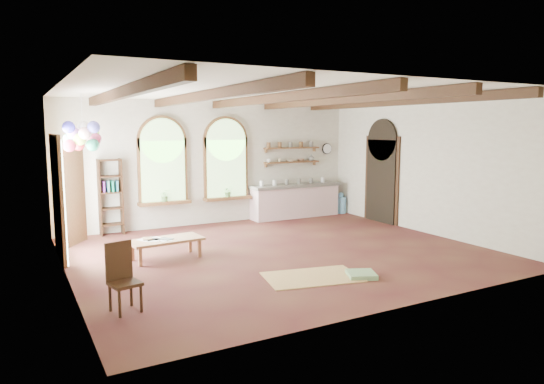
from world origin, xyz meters
TOP-DOWN VIEW (x-y plane):
  - floor at (0.00, 0.00)m, footprint 8.00×8.00m
  - ceiling_beams at (0.00, 0.00)m, footprint 6.20×6.80m
  - window_left at (-1.40, 3.43)m, footprint 1.30×0.28m
  - window_right at (0.30, 3.43)m, footprint 1.30×0.28m
  - left_doorway at (-3.95, 1.80)m, footprint 0.10×1.90m
  - right_doorway at (3.95, 1.50)m, footprint 0.10×1.30m
  - kitchen_counter at (2.30, 3.20)m, footprint 2.68×0.62m
  - wall_shelf_lower at (2.30, 3.38)m, footprint 1.70×0.24m
  - wall_shelf_upper at (2.30, 3.38)m, footprint 1.70×0.24m
  - wall_clock at (3.55, 3.45)m, footprint 0.32×0.04m
  - bookshelf at (-2.70, 3.32)m, footprint 0.53×0.32m
  - coffee_table at (-2.18, 0.60)m, footprint 1.43×0.75m
  - side_chair at (-3.46, -1.78)m, footprint 0.46×0.46m
  - floor_mat at (-0.35, -1.74)m, footprint 1.76×1.29m
  - floor_cushion at (0.41, -2.11)m, footprint 0.61×0.61m
  - water_jug_a at (3.10, 3.10)m, footprint 0.28×0.28m
  - water_jug_b at (3.82, 3.09)m, footprint 0.32×0.32m
  - balloon_cluster at (-3.41, 2.06)m, footprint 0.78×0.82m
  - table_book at (-2.59, 0.76)m, footprint 0.22×0.28m
  - tablet at (-2.19, 0.58)m, footprint 0.29×0.32m
  - potted_plant_left at (-1.40, 3.32)m, footprint 0.27×0.23m
  - potted_plant_right at (0.30, 3.32)m, footprint 0.27×0.23m
  - shelf_cup_a at (1.55, 3.38)m, footprint 0.12×0.10m
  - shelf_cup_b at (1.90, 3.38)m, footprint 0.10×0.10m
  - shelf_bowl_a at (2.25, 3.38)m, footprint 0.22×0.22m
  - shelf_bowl_b at (2.60, 3.38)m, footprint 0.20×0.20m
  - shelf_vase at (2.95, 3.38)m, footprint 0.18×0.18m

SIDE VIEW (x-z plane):
  - floor at x=0.00m, z-range 0.00..0.00m
  - floor_mat at x=-0.35m, z-range 0.00..0.02m
  - floor_cushion at x=0.41m, z-range 0.00..0.08m
  - water_jug_a at x=3.10m, z-range -0.04..0.51m
  - water_jug_b at x=3.82m, z-range -0.04..0.58m
  - side_chair at x=-3.46m, z-range -0.20..0.76m
  - coffee_table at x=-2.18m, z-range 0.15..0.54m
  - tablet at x=-2.19m, z-range 0.39..0.41m
  - table_book at x=-2.59m, z-range 0.39..0.42m
  - kitchen_counter at x=2.30m, z-range 0.01..0.95m
  - potted_plant_left at x=-1.40m, z-range 0.70..1.00m
  - potted_plant_right at x=0.30m, z-range 0.70..1.00m
  - bookshelf at x=-2.70m, z-range 0.00..1.80m
  - right_doorway at x=3.95m, z-range -0.10..2.30m
  - left_doorway at x=-3.95m, z-range -0.10..2.40m
  - wall_shelf_lower at x=2.30m, z-range 1.53..1.57m
  - shelf_bowl_a at x=2.25m, z-range 1.57..1.62m
  - shelf_bowl_b at x=2.60m, z-range 1.57..1.63m
  - shelf_cup_b at x=1.90m, z-range 1.57..1.66m
  - shelf_cup_a at x=1.55m, z-range 1.57..1.67m
  - window_left at x=-1.40m, z-range 0.53..2.73m
  - window_right at x=0.30m, z-range 0.53..2.73m
  - shelf_vase at x=2.95m, z-range 1.57..1.76m
  - wall_clock at x=3.55m, z-range 1.74..2.06m
  - wall_shelf_upper at x=2.30m, z-range 1.93..1.97m
  - balloon_cluster at x=-3.41m, z-range 1.76..2.91m
  - ceiling_beams at x=0.00m, z-range 3.01..3.19m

